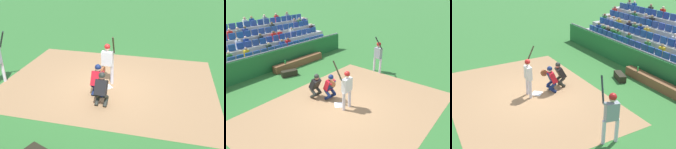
{
  "view_description": "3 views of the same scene",
  "coord_description": "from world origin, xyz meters",
  "views": [
    {
      "loc": [
        2.27,
        -8.47,
        4.87
      ],
      "look_at": [
        0.46,
        -0.83,
        1.03
      ],
      "focal_mm": 39.08,
      "sensor_mm": 36.0,
      "label": 1
    },
    {
      "loc": [
        6.25,
        5.14,
        5.04
      ],
      "look_at": [
        -0.16,
        -0.22,
        1.38
      ],
      "focal_mm": 34.04,
      "sensor_mm": 36.0,
      "label": 2
    },
    {
      "loc": [
        -10.29,
        4.32,
        5.78
      ],
      "look_at": [
        -0.53,
        -1.11,
        0.92
      ],
      "focal_mm": 44.09,
      "sensor_mm": 36.0,
      "label": 3
    }
  ],
  "objects": [
    {
      "name": "batter_at_plate",
      "position": [
        -0.01,
        0.38,
        1.08
      ],
      "size": [
        0.63,
        0.61,
        2.19
      ],
      "color": "silver",
      "rests_on": "ground_plane"
    },
    {
      "name": "dugout_bench",
      "position": [
        -2.13,
        -5.17,
        0.22
      ],
      "size": [
        3.8,
        0.4,
        0.44
      ],
      "primitive_type": "cube",
      "color": "brown",
      "rests_on": "ground_plane"
    },
    {
      "name": "on_deck_batter",
      "position": [
        -4.41,
        -0.68,
        1.17
      ],
      "size": [
        0.74,
        0.62,
        2.28
      ],
      "color": "silver",
      "rests_on": "ground_plane"
    },
    {
      "name": "ground_plane",
      "position": [
        0.0,
        0.0,
        0.0
      ],
      "size": [
        160.0,
        160.0,
        0.0
      ],
      "primitive_type": "plane",
      "color": "#306D30"
    },
    {
      "name": "home_plate_umpire",
      "position": [
        0.18,
        -1.27,
        0.69
      ],
      "size": [
        0.48,
        0.5,
        1.27
      ],
      "color": "#262925",
      "rests_on": "ground_plane"
    },
    {
      "name": "home_plate_marker",
      "position": [
        0.0,
        0.0,
        0.02
      ],
      "size": [
        0.62,
        0.62,
        0.02
      ],
      "primitive_type": "cube",
      "rotation": [
        0.0,
        0.0,
        0.79
      ],
      "color": "white",
      "rests_on": "infield_dirt_patch"
    },
    {
      "name": "catcher_crouching",
      "position": [
        -0.12,
        -0.65,
        0.72
      ],
      "size": [
        0.49,
        0.72,
        1.29
      ],
      "color": "#12204F",
      "rests_on": "ground_plane"
    },
    {
      "name": "water_bottle_on_bench",
      "position": [
        -0.98,
        -5.1,
        0.56
      ],
      "size": [
        0.07,
        0.07,
        0.24
      ],
      "primitive_type": "cylinder",
      "color": "green",
      "rests_on": "dugout_bench"
    },
    {
      "name": "infield_dirt_patch",
      "position": [
        0.0,
        0.5,
        0.0
      ],
      "size": [
        8.76,
        6.39,
        0.01
      ],
      "primitive_type": "cube",
      "rotation": [
        0.0,
        0.0,
        0.0
      ],
      "color": "#9F7851",
      "rests_on": "ground_plane"
    },
    {
      "name": "dugout_wall",
      "position": [
        0.0,
        -5.72,
        0.62
      ],
      "size": [
        13.3,
        0.24,
        1.3
      ],
      "color": "#1E642E",
      "rests_on": "ground_plane"
    },
    {
      "name": "equipment_duffel_bag",
      "position": [
        -0.61,
        -4.28,
        0.17
      ],
      "size": [
        0.98,
        0.65,
        0.34
      ],
      "primitive_type": "cube",
      "rotation": [
        0.0,
        0.0,
        -0.36
      ],
      "color": "black",
      "rests_on": "ground_plane"
    }
  ]
}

